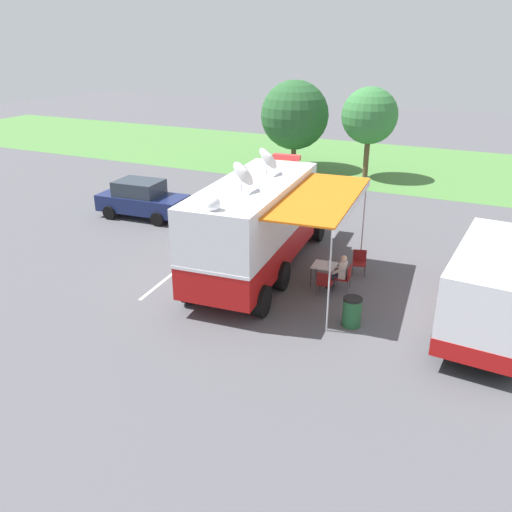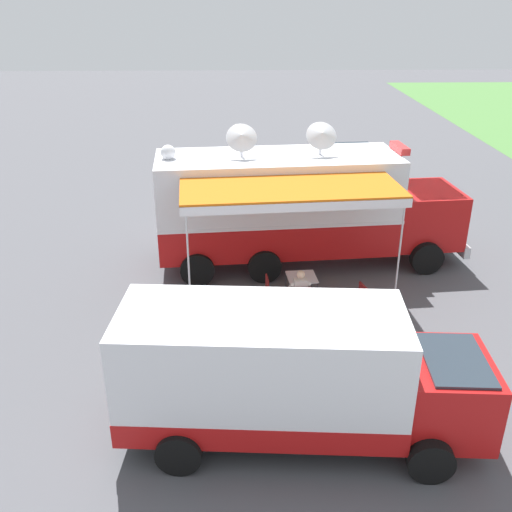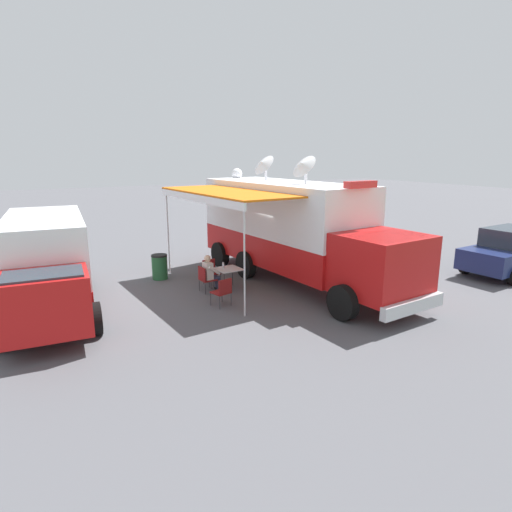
{
  "view_description": "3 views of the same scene",
  "coord_description": "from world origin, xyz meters",
  "px_view_note": "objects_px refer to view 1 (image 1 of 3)",
  "views": [
    {
      "loc": [
        7.57,
        -15.73,
        8.14
      ],
      "look_at": [
        0.41,
        -0.66,
        1.15
      ],
      "focal_mm": 37.44,
      "sensor_mm": 36.0,
      "label": 1
    },
    {
      "loc": [
        16.6,
        -1.12,
        7.87
      ],
      "look_at": [
        2.18,
        -0.71,
        1.24
      ],
      "focal_mm": 40.31,
      "sensor_mm": 36.0,
      "label": 2
    },
    {
      "loc": [
        8.3,
        13.11,
        4.46
      ],
      "look_at": [
        1.54,
        0.8,
        1.11
      ],
      "focal_mm": 29.94,
      "sensor_mm": 36.0,
      "label": 3
    }
  ],
  "objects_px": {
    "water_bottle": "(329,264)",
    "car_behind_truck": "(142,199)",
    "folding_chair_beside_table": "(324,282)",
    "folding_chair_spare_by_truck": "(359,260)",
    "command_truck": "(262,220)",
    "seated_responder": "(340,271)",
    "support_truck": "(495,286)",
    "folding_chair_at_table": "(346,276)",
    "folding_table": "(324,266)",
    "trash_bin": "(352,312)"
  },
  "relations": [
    {
      "from": "trash_bin",
      "to": "folding_table",
      "type": "bearing_deg",
      "value": 125.28
    },
    {
      "from": "command_truck",
      "to": "car_behind_truck",
      "type": "bearing_deg",
      "value": 157.59
    },
    {
      "from": "command_truck",
      "to": "folding_chair_beside_table",
      "type": "xyz_separation_m",
      "value": [
        2.79,
        -1.05,
        -1.43
      ]
    },
    {
      "from": "folding_chair_spare_by_truck",
      "to": "support_truck",
      "type": "height_order",
      "value": "support_truck"
    },
    {
      "from": "seated_responder",
      "to": "support_truck",
      "type": "distance_m",
      "value": 4.88
    },
    {
      "from": "command_truck",
      "to": "seated_responder",
      "type": "bearing_deg",
      "value": -5.76
    },
    {
      "from": "command_truck",
      "to": "folding_table",
      "type": "xyz_separation_m",
      "value": [
        2.49,
        -0.2,
        -1.27
      ]
    },
    {
      "from": "support_truck",
      "to": "folding_chair_at_table",
      "type": "bearing_deg",
      "value": 171.39
    },
    {
      "from": "folding_chair_at_table",
      "to": "support_truck",
      "type": "distance_m",
      "value": 4.73
    },
    {
      "from": "water_bottle",
      "to": "support_truck",
      "type": "bearing_deg",
      "value": -7.96
    },
    {
      "from": "water_bottle",
      "to": "support_truck",
      "type": "height_order",
      "value": "support_truck"
    },
    {
      "from": "command_truck",
      "to": "folding_chair_beside_table",
      "type": "bearing_deg",
      "value": -20.64
    },
    {
      "from": "command_truck",
      "to": "folding_chair_at_table",
      "type": "height_order",
      "value": "command_truck"
    },
    {
      "from": "folding_chair_beside_table",
      "to": "seated_responder",
      "type": "bearing_deg",
      "value": 66.98
    },
    {
      "from": "command_truck",
      "to": "folding_chair_spare_by_truck",
      "type": "bearing_deg",
      "value": 20.15
    },
    {
      "from": "command_truck",
      "to": "water_bottle",
      "type": "xyz_separation_m",
      "value": [
        2.65,
        -0.26,
        -1.11
      ]
    },
    {
      "from": "folding_chair_spare_by_truck",
      "to": "trash_bin",
      "type": "bearing_deg",
      "value": -77.96
    },
    {
      "from": "folding_chair_at_table",
      "to": "seated_responder",
      "type": "bearing_deg",
      "value": -175.24
    },
    {
      "from": "command_truck",
      "to": "folding_chair_at_table",
      "type": "xyz_separation_m",
      "value": [
        3.29,
        -0.3,
        -1.43
      ]
    },
    {
      "from": "folding_chair_spare_by_truck",
      "to": "trash_bin",
      "type": "relative_size",
      "value": 0.96
    },
    {
      "from": "support_truck",
      "to": "command_truck",
      "type": "bearing_deg",
      "value": 172.82
    },
    {
      "from": "water_bottle",
      "to": "car_behind_truck",
      "type": "bearing_deg",
      "value": 161.62
    },
    {
      "from": "command_truck",
      "to": "folding_chair_beside_table",
      "type": "height_order",
      "value": "command_truck"
    },
    {
      "from": "seated_responder",
      "to": "car_behind_truck",
      "type": "xyz_separation_m",
      "value": [
        -10.83,
        3.5,
        0.23
      ]
    },
    {
      "from": "folding_chair_spare_by_truck",
      "to": "car_behind_truck",
      "type": "height_order",
      "value": "car_behind_truck"
    },
    {
      "from": "folding_chair_at_table",
      "to": "trash_bin",
      "type": "height_order",
      "value": "trash_bin"
    },
    {
      "from": "command_truck",
      "to": "folding_table",
      "type": "height_order",
      "value": "command_truck"
    },
    {
      "from": "trash_bin",
      "to": "support_truck",
      "type": "distance_m",
      "value": 4.14
    },
    {
      "from": "trash_bin",
      "to": "water_bottle",
      "type": "bearing_deg",
      "value": 123.24
    },
    {
      "from": "folding_table",
      "to": "water_bottle",
      "type": "xyz_separation_m",
      "value": [
        0.16,
        -0.06,
        0.16
      ]
    },
    {
      "from": "command_truck",
      "to": "trash_bin",
      "type": "distance_m",
      "value": 5.11
    },
    {
      "from": "support_truck",
      "to": "car_behind_truck",
      "type": "height_order",
      "value": "support_truck"
    },
    {
      "from": "folding_chair_at_table",
      "to": "car_behind_truck",
      "type": "height_order",
      "value": "car_behind_truck"
    },
    {
      "from": "folding_table",
      "to": "support_truck",
      "type": "relative_size",
      "value": 0.12
    },
    {
      "from": "folding_chair_beside_table",
      "to": "folding_chair_spare_by_truck",
      "type": "bearing_deg",
      "value": 76.1
    },
    {
      "from": "water_bottle",
      "to": "folding_chair_beside_table",
      "type": "height_order",
      "value": "water_bottle"
    },
    {
      "from": "water_bottle",
      "to": "trash_bin",
      "type": "relative_size",
      "value": 0.25
    },
    {
      "from": "folding_chair_beside_table",
      "to": "car_behind_truck",
      "type": "relative_size",
      "value": 0.2
    },
    {
      "from": "folding_table",
      "to": "support_truck",
      "type": "distance_m",
      "value": 5.5
    },
    {
      "from": "water_bottle",
      "to": "folding_chair_at_table",
      "type": "height_order",
      "value": "water_bottle"
    },
    {
      "from": "support_truck",
      "to": "car_behind_truck",
      "type": "xyz_separation_m",
      "value": [
        -15.61,
        4.18,
        -0.51
      ]
    },
    {
      "from": "water_bottle",
      "to": "support_truck",
      "type": "distance_m",
      "value": 5.31
    },
    {
      "from": "water_bottle",
      "to": "folding_chair_spare_by_truck",
      "type": "bearing_deg",
      "value": 64.91
    },
    {
      "from": "seated_responder",
      "to": "car_behind_truck",
      "type": "distance_m",
      "value": 11.38
    },
    {
      "from": "command_truck",
      "to": "folding_table",
      "type": "distance_m",
      "value": 2.81
    },
    {
      "from": "folding_chair_at_table",
      "to": "folding_chair_beside_table",
      "type": "xyz_separation_m",
      "value": [
        -0.5,
        -0.75,
        0.0
      ]
    },
    {
      "from": "trash_bin",
      "to": "car_behind_truck",
      "type": "xyz_separation_m",
      "value": [
        -11.89,
        5.75,
        0.42
      ]
    },
    {
      "from": "water_bottle",
      "to": "car_behind_truck",
      "type": "height_order",
      "value": "car_behind_truck"
    },
    {
      "from": "command_truck",
      "to": "folding_chair_spare_by_truck",
      "type": "xyz_separation_m",
      "value": [
        3.35,
        1.23,
        -1.43
      ]
    },
    {
      "from": "folding_table",
      "to": "seated_responder",
      "type": "height_order",
      "value": "seated_responder"
    }
  ]
}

